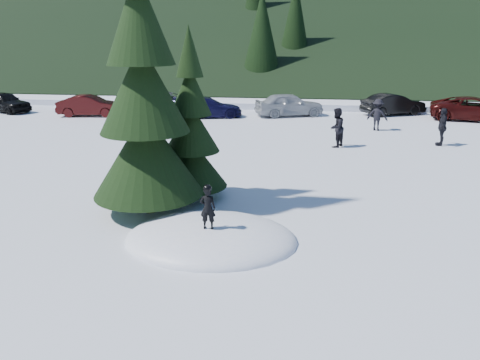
# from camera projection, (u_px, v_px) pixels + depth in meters

# --- Properties ---
(ground) EXTENTS (200.00, 200.00, 0.00)m
(ground) POSITION_uv_depth(u_px,v_px,m) (211.00, 240.00, 12.06)
(ground) COLOR white
(ground) RESTS_ON ground
(snow_mound) EXTENTS (4.48, 3.52, 0.96)m
(snow_mound) POSITION_uv_depth(u_px,v_px,m) (211.00, 240.00, 12.06)
(snow_mound) COLOR white
(snow_mound) RESTS_ON ground
(spruce_tall) EXTENTS (3.20, 3.20, 8.60)m
(spruce_tall) POSITION_uv_depth(u_px,v_px,m) (144.00, 100.00, 13.06)
(spruce_tall) COLOR black
(spruce_tall) RESTS_ON ground
(spruce_short) EXTENTS (2.20, 2.20, 5.37)m
(spruce_short) POSITION_uv_depth(u_px,v_px,m) (192.00, 134.00, 14.62)
(spruce_short) COLOR black
(spruce_short) RESTS_ON ground
(child_skier) EXTENTS (0.40, 0.27, 1.06)m
(child_skier) POSITION_uv_depth(u_px,v_px,m) (208.00, 208.00, 11.43)
(child_skier) COLOR black
(child_skier) RESTS_ON snow_mound
(adult_0) EXTENTS (1.05, 1.12, 1.84)m
(adult_0) POSITION_uv_depth(u_px,v_px,m) (336.00, 128.00, 21.82)
(adult_0) COLOR black
(adult_0) RESTS_ON ground
(adult_1) EXTENTS (0.62, 1.11, 1.79)m
(adult_1) POSITION_uv_depth(u_px,v_px,m) (442.00, 127.00, 22.15)
(adult_1) COLOR black
(adult_1) RESTS_ON ground
(adult_2) EXTENTS (1.26, 0.98, 1.72)m
(adult_2) POSITION_uv_depth(u_px,v_px,m) (377.00, 115.00, 25.67)
(adult_2) COLOR black
(adult_2) RESTS_ON ground
(car_0) EXTENTS (4.35, 2.98, 1.38)m
(car_0) POSITION_uv_depth(u_px,v_px,m) (4.00, 102.00, 31.89)
(car_0) COLOR black
(car_0) RESTS_ON ground
(car_1) EXTENTS (4.23, 1.94, 1.34)m
(car_1) POSITION_uv_depth(u_px,v_px,m) (90.00, 106.00, 30.31)
(car_1) COLOR #320909
(car_1) RESTS_ON ground
(car_2) EXTENTS (5.29, 3.24, 1.37)m
(car_2) POSITION_uv_depth(u_px,v_px,m) (170.00, 102.00, 31.76)
(car_2) COLOR #494D51
(car_2) RESTS_ON ground
(car_3) EXTENTS (4.67, 2.82, 1.27)m
(car_3) POSITION_uv_depth(u_px,v_px,m) (208.00, 107.00, 29.86)
(car_3) COLOR black
(car_3) RESTS_ON ground
(car_4) EXTENTS (4.74, 3.17, 1.50)m
(car_4) POSITION_uv_depth(u_px,v_px,m) (289.00, 104.00, 30.29)
(car_4) COLOR #9DA1A6
(car_4) RESTS_ON ground
(car_5) EXTENTS (4.41, 3.07, 1.38)m
(car_5) POSITION_uv_depth(u_px,v_px,m) (393.00, 104.00, 30.75)
(car_5) COLOR black
(car_5) RESTS_ON ground
(car_6) EXTENTS (5.52, 3.45, 1.42)m
(car_6) POSITION_uv_depth(u_px,v_px,m) (474.00, 109.00, 28.73)
(car_6) COLOR #320A09
(car_6) RESTS_ON ground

